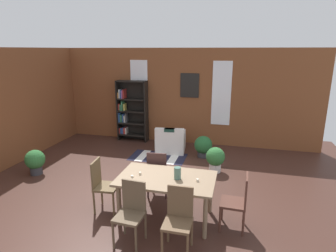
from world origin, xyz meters
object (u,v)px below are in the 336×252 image
dining_chair_near_right (179,217)px  potted_plant_corner (35,161)px  potted_plant_by_shelf (215,158)px  armchair_white (171,142)px  dining_chair_head_left (103,183)px  dining_chair_head_right (238,200)px  dining_chair_near_left (131,210)px  vase_on_table (177,173)px  dining_chair_far_left (158,172)px  bookshelf_tall (130,111)px  potted_plant_window (203,146)px  dining_table (166,182)px

dining_chair_near_right → potted_plant_corner: 4.15m
potted_plant_by_shelf → armchair_white: bearing=140.9°
armchair_white → potted_plant_by_shelf: armchair_white is taller
dining_chair_head_left → dining_chair_head_right: 2.37m
dining_chair_near_left → potted_plant_by_shelf: bearing=70.8°
dining_chair_near_right → vase_on_table: bearing=103.9°
dining_chair_far_left → potted_plant_by_shelf: size_ratio=1.57×
dining_chair_far_left → potted_plant_corner: size_ratio=1.61×
dining_chair_head_left → potted_plant_corner: dining_chair_head_left is taller
dining_chair_head_right → bookshelf_tall: 5.25m
vase_on_table → potted_plant_by_shelf: vase_on_table is taller
dining_chair_head_right → potted_plant_window: size_ratio=1.63×
dining_chair_head_left → potted_plant_corner: 2.46m
dining_table → vase_on_table: vase_on_table is taller
armchair_white → potted_plant_corner: (-2.70, -2.28, 0.05)m
dining_table → potted_plant_window: bearing=85.6°
dining_table → dining_chair_head_left: 1.20m
dining_chair_near_left → dining_table: bearing=63.0°
dining_chair_head_right → potted_plant_by_shelf: (-0.54, 2.16, -0.17)m
vase_on_table → dining_chair_far_left: 0.96m
dining_table → dining_chair_head_right: size_ratio=1.71×
dining_table → potted_plant_corner: 3.58m
potted_plant_corner → potted_plant_window: 4.21m
dining_chair_far_left → armchair_white: size_ratio=1.07×
dining_chair_near_right → potted_plant_window: bearing=92.0°
dining_chair_near_left → potted_plant_corner: size_ratio=1.61×
vase_on_table → dining_chair_near_right: (0.17, -0.71, -0.36)m
bookshelf_tall → dining_chair_near_left: bearing=-68.4°
dining_chair_far_left → potted_plant_window: 2.44m
dining_chair_far_left → bookshelf_tall: size_ratio=0.50×
vase_on_table → potted_plant_corner: vase_on_table is taller
dining_chair_head_left → potted_plant_window: bearing=65.2°
dining_chair_near_left → dining_chair_near_right: (0.72, 0.00, 0.00)m
dining_table → armchair_white: bearing=102.5°
dining_table → dining_chair_near_left: size_ratio=1.71×
potted_plant_window → dining_table: bearing=-94.4°
dining_chair_head_right → potted_plant_corner: 4.72m
dining_chair_head_left → armchair_white: 3.32m
dining_table → dining_chair_head_right: 1.20m
potted_plant_by_shelf → potted_plant_window: 0.99m
dining_table → potted_plant_corner: (-3.43, 0.99, -0.35)m
vase_on_table → potted_plant_by_shelf: (0.45, 2.16, -0.53)m
dining_chair_head_right → potted_plant_corner: size_ratio=1.61×
potted_plant_window → dining_chair_near_right: bearing=-88.0°
dining_table → dining_chair_near_left: dining_chair_near_left is taller
vase_on_table → bookshelf_tall: bearing=121.2°
bookshelf_tall → potted_plant_window: bookshelf_tall is taller
dining_chair_head_left → dining_chair_head_right: (2.37, 0.00, 0.00)m
dining_table → vase_on_table: bearing=0.0°
dining_chair_near_left → potted_plant_window: (0.59, 3.77, -0.20)m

